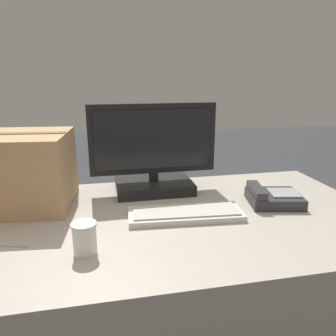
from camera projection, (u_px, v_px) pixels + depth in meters
name	position (u px, v px, depth m)	size (l,w,h in m)	color
office_desk	(151.00, 298.00, 1.33)	(1.80, 0.90, 0.72)	#A89E8E
monitor	(153.00, 159.00, 1.48)	(0.57, 0.25, 0.40)	black
keyboard	(185.00, 213.00, 1.24)	(0.44, 0.19, 0.03)	beige
desk_phone	(272.00, 197.00, 1.36)	(0.24, 0.22, 0.07)	#2D2D33
paper_cup_right	(85.00, 238.00, 0.98)	(0.08, 0.08, 0.10)	white
cardboard_box	(21.00, 170.00, 1.31)	(0.41, 0.38, 0.30)	tan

